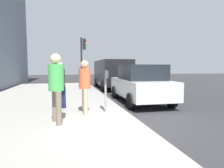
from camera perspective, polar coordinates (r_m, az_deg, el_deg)
ground_plane at (r=5.54m, az=8.54°, el=-12.49°), size 80.00×80.00×0.00m
sidewalk_slab at (r=5.26m, az=-24.44°, el=-12.98°), size 28.00×6.00×0.15m
parking_meter at (r=6.40m, az=-1.93°, el=0.57°), size 0.36×0.12×1.41m
pedestrian_at_meter at (r=6.29m, az=-8.07°, el=0.40°), size 0.53×0.38×1.73m
pedestrian_bystander at (r=5.33m, az=-16.18°, el=0.58°), size 0.54×0.41×1.86m
parking_officer at (r=7.14m, az=-15.22°, el=0.71°), size 0.43×0.40×1.71m
parked_sedan_near at (r=9.09m, az=8.34°, el=0.10°), size 4.44×2.05×1.77m
parked_van_far at (r=14.83m, az=-0.15°, el=3.40°), size 5.21×2.15×2.18m
traffic_signal at (r=14.00m, az=-8.61°, el=8.66°), size 0.24×0.44×3.60m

